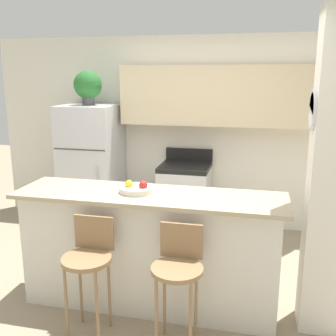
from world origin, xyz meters
TOP-DOWN VIEW (x-y plane):
  - ground_plane at (0.00, 0.00)m, footprint 14.00×14.00m
  - wall_back at (0.16, 2.06)m, footprint 5.60×0.38m
  - pillar_right at (1.47, 0.02)m, footprint 0.38×0.32m
  - counter_bar at (0.00, 0.00)m, footprint 2.34×0.63m
  - refrigerator at (-1.30, 1.73)m, footprint 0.73×0.73m
  - stove_range at (-0.01, 1.78)m, footprint 0.64×0.64m
  - bar_stool_left at (-0.36, -0.48)m, footprint 0.39×0.39m
  - bar_stool_right at (0.36, -0.48)m, footprint 0.39×0.39m
  - potted_plant_on_fridge at (-1.30, 1.73)m, footprint 0.37×0.37m
  - fruit_bowl at (-0.11, 0.01)m, footprint 0.30×0.30m
  - trash_bin at (-0.71, 1.48)m, footprint 0.28×0.28m

SIDE VIEW (x-z plane):
  - ground_plane at x=0.00m, z-range 0.00..0.00m
  - trash_bin at x=-0.71m, z-range 0.00..0.38m
  - stove_range at x=-0.01m, z-range -0.07..1.00m
  - counter_bar at x=0.00m, z-range 0.01..1.06m
  - bar_stool_left at x=-0.36m, z-range 0.16..1.12m
  - bar_stool_right at x=0.36m, z-range 0.16..1.12m
  - refrigerator at x=-1.30m, z-range 0.00..1.66m
  - fruit_bowl at x=-0.11m, z-range 1.03..1.14m
  - pillar_right at x=1.47m, z-range 0.00..2.55m
  - wall_back at x=0.16m, z-range 0.22..2.77m
  - potted_plant_on_fridge at x=-1.30m, z-range 1.69..2.13m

